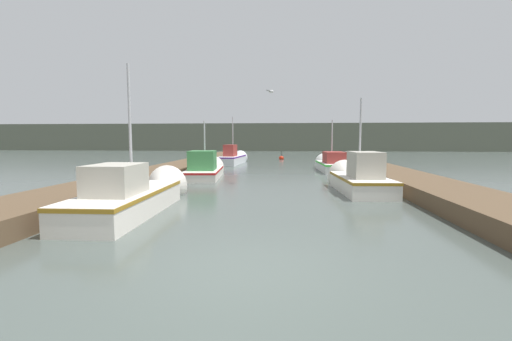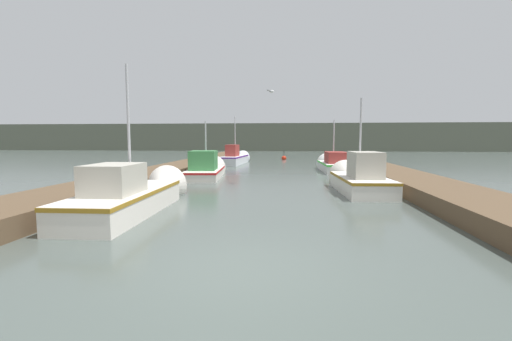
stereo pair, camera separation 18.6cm
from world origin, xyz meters
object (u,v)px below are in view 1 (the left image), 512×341
at_px(channel_buoy, 281,158).
at_px(fishing_boat_2, 206,169).
at_px(fishing_boat_3, 331,164).
at_px(mooring_piling_1, 224,155).
at_px(seagull_lead, 271,91).
at_px(fishing_boat_0, 137,194).
at_px(fishing_boat_4, 233,158).
at_px(fishing_boat_1, 358,179).
at_px(mooring_piling_0, 347,160).

bearing_deg(channel_buoy, fishing_boat_2, -104.34).
height_order(fishing_boat_3, mooring_piling_1, fishing_boat_3).
distance_m(fishing_boat_3, seagull_lead, 9.08).
distance_m(fishing_boat_2, channel_buoy, 16.39).
relative_size(fishing_boat_3, seagull_lead, 11.75).
bearing_deg(fishing_boat_0, fishing_boat_4, 88.22).
distance_m(fishing_boat_1, seagull_lead, 5.51).
relative_size(mooring_piling_0, seagull_lead, 2.63).
relative_size(fishing_boat_3, fishing_boat_4, 0.93).
relative_size(fishing_boat_4, seagull_lead, 12.64).
xyz_separation_m(fishing_boat_2, seagull_lead, (3.84, -3.11, 3.87)).
relative_size(mooring_piling_1, seagull_lead, 2.67).
xyz_separation_m(fishing_boat_1, fishing_boat_3, (0.06, 8.92, -0.06)).
bearing_deg(seagull_lead, fishing_boat_0, -168.39).
bearing_deg(mooring_piling_1, fishing_boat_2, -85.24).
relative_size(channel_buoy, seagull_lead, 2.08).
relative_size(fishing_boat_1, mooring_piling_0, 4.03).
xyz_separation_m(mooring_piling_1, seagull_lead, (4.74, -13.92, 3.65)).
relative_size(fishing_boat_2, fishing_boat_4, 0.98).
bearing_deg(seagull_lead, fishing_boat_1, -69.90).
distance_m(mooring_piling_0, mooring_piling_1, 11.25).
bearing_deg(mooring_piling_1, seagull_lead, -71.19).
bearing_deg(fishing_boat_3, fishing_boat_0, -121.64).
bearing_deg(channel_buoy, fishing_boat_0, -99.08).
bearing_deg(mooring_piling_0, fishing_boat_1, -97.40).
relative_size(mooring_piling_0, mooring_piling_1, 0.98).
height_order(fishing_boat_2, fishing_boat_4, fishing_boat_4).
height_order(fishing_boat_0, mooring_piling_1, fishing_boat_0).
height_order(fishing_boat_3, channel_buoy, fishing_boat_3).
distance_m(fishing_boat_0, fishing_boat_3, 15.36).
xyz_separation_m(fishing_boat_1, seagull_lead, (-3.67, 1.59, 3.80)).
relative_size(fishing_boat_0, fishing_boat_3, 1.09).
height_order(fishing_boat_0, seagull_lead, seagull_lead).
relative_size(fishing_boat_2, mooring_piling_0, 4.71).
height_order(fishing_boat_2, channel_buoy, fishing_boat_2).
bearing_deg(fishing_boat_1, mooring_piling_1, 115.13).
xyz_separation_m(fishing_boat_0, fishing_boat_1, (7.45, 4.47, 0.03)).
bearing_deg(mooring_piling_1, fishing_boat_0, -87.26).
xyz_separation_m(fishing_boat_1, mooring_piling_1, (-8.41, 15.51, 0.15)).
bearing_deg(mooring_piling_1, channel_buoy, 45.61).
height_order(fishing_boat_1, seagull_lead, seagull_lead).
xyz_separation_m(fishing_boat_2, channel_buoy, (4.06, 15.88, -0.29)).
distance_m(fishing_boat_1, fishing_boat_4, 16.34).
relative_size(fishing_boat_0, mooring_piling_0, 4.90).
distance_m(mooring_piling_1, channel_buoy, 7.11).
xyz_separation_m(fishing_boat_4, mooring_piling_0, (8.72, -4.78, 0.14)).
bearing_deg(mooring_piling_1, fishing_boat_4, -45.15).
height_order(fishing_boat_1, channel_buoy, fishing_boat_1).
xyz_separation_m(fishing_boat_0, fishing_boat_3, (7.51, 13.40, -0.03)).
bearing_deg(fishing_boat_1, fishing_boat_2, 144.61).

